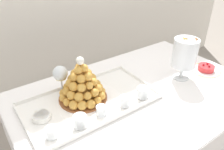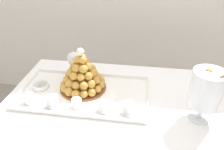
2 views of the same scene
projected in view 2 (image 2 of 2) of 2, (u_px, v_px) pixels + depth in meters
name	position (u px, v px, depth m)	size (l,w,h in m)	color
buffet_table	(131.00, 123.00, 1.16)	(1.33, 0.88, 0.74)	brown
serving_tray	(85.00, 93.00, 1.20)	(0.68, 0.38, 0.02)	white
croquembouche	(82.00, 74.00, 1.19)	(0.25, 0.25, 0.24)	brown
dessert_cup_left	(29.00, 99.00, 1.12)	(0.05, 0.05, 0.05)	silver
dessert_cup_mid_left	(52.00, 102.00, 1.09)	(0.06, 0.06, 0.06)	silver
dessert_cup_centre	(77.00, 103.00, 1.09)	(0.05, 0.05, 0.05)	silver
dessert_cup_mid_right	(103.00, 107.00, 1.06)	(0.05, 0.05, 0.05)	silver
dessert_cup_right	(128.00, 109.00, 1.05)	(0.06, 0.06, 0.06)	silver
creme_brulee_ramekin	(41.00, 85.00, 1.24)	(0.09, 0.09, 0.02)	white
macaron_goblet	(207.00, 89.00, 0.96)	(0.14, 0.14, 0.27)	white
wine_glass	(74.00, 60.00, 1.27)	(0.08, 0.08, 0.18)	silver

